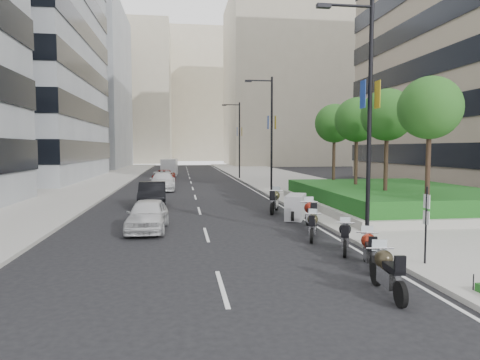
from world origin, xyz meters
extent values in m
plane|color=black|center=(0.00, 0.00, 0.00)|extent=(160.00, 160.00, 0.00)
cube|color=#9E9B93|center=(9.00, 30.00, 0.07)|extent=(10.00, 100.00, 0.15)
cube|color=#9E9B93|center=(-12.00, 30.00, 0.07)|extent=(8.00, 100.00, 0.15)
cube|color=silver|center=(3.70, 30.00, 0.01)|extent=(0.12, 100.00, 0.01)
cube|color=silver|center=(-1.50, 30.00, 0.01)|extent=(0.12, 100.00, 0.01)
cube|color=gray|center=(-24.00, 70.00, 15.00)|extent=(22.00, 26.00, 30.00)
cube|color=#B7AD93|center=(22.00, 80.00, 18.00)|extent=(28.00, 24.00, 36.00)
cube|color=#B7AD93|center=(-18.00, 100.00, 17.00)|extent=(26.00, 24.00, 34.00)
cube|color=#B7AD93|center=(2.00, 120.00, 19.00)|extent=(30.00, 24.00, 38.00)
cube|color=#A2A097|center=(10.00, 10.00, 0.35)|extent=(10.00, 14.00, 0.40)
cube|color=#17511B|center=(10.00, 10.00, 0.95)|extent=(9.40, 13.40, 0.80)
cylinder|color=#332319|center=(8.50, 4.00, 2.55)|extent=(0.22, 0.22, 4.00)
sphere|color=#2C561A|center=(8.50, 4.00, 5.45)|extent=(2.80, 2.80, 2.80)
cylinder|color=#332319|center=(8.50, 8.00, 2.55)|extent=(0.22, 0.22, 4.00)
sphere|color=#2C561A|center=(8.50, 8.00, 5.45)|extent=(2.80, 2.80, 2.80)
cylinder|color=#332319|center=(8.50, 12.00, 2.55)|extent=(0.22, 0.22, 4.00)
sphere|color=#2C561A|center=(8.50, 12.00, 5.45)|extent=(2.80, 2.80, 2.80)
cylinder|color=#332319|center=(8.50, 16.00, 2.55)|extent=(0.22, 0.22, 4.00)
sphere|color=#2C561A|center=(8.50, 16.00, 5.45)|extent=(2.80, 2.80, 2.80)
cylinder|color=black|center=(4.30, 1.00, 4.50)|extent=(0.16, 0.16, 9.00)
cylinder|color=black|center=(3.40, 1.00, 8.70)|extent=(1.80, 0.10, 0.10)
cube|color=black|center=(2.50, 1.00, 8.65)|extent=(0.50, 0.22, 0.14)
cube|color=gold|center=(4.58, 1.00, 5.60)|extent=(0.02, 0.45, 1.00)
cube|color=navy|center=(4.02, 1.00, 5.60)|extent=(0.02, 0.45, 1.00)
cylinder|color=black|center=(4.30, 18.00, 4.50)|extent=(0.16, 0.16, 9.00)
cylinder|color=black|center=(3.40, 18.00, 8.70)|extent=(1.80, 0.10, 0.10)
cube|color=black|center=(2.50, 18.00, 8.65)|extent=(0.50, 0.22, 0.14)
cube|color=gold|center=(4.58, 18.00, 5.60)|extent=(0.02, 0.45, 1.00)
cube|color=navy|center=(4.02, 18.00, 5.60)|extent=(0.02, 0.45, 1.00)
cylinder|color=black|center=(4.30, 36.00, 4.50)|extent=(0.16, 0.16, 9.00)
cylinder|color=black|center=(3.40, 36.00, 8.70)|extent=(1.80, 0.10, 0.10)
cube|color=black|center=(2.50, 36.00, 8.65)|extent=(0.50, 0.22, 0.14)
cube|color=gold|center=(4.58, 36.00, 5.60)|extent=(0.02, 0.45, 1.00)
cube|color=navy|center=(4.02, 36.00, 5.60)|extent=(0.02, 0.45, 1.00)
cylinder|color=black|center=(4.80, -2.00, 1.25)|extent=(0.06, 0.06, 2.50)
cube|color=silver|center=(4.80, -2.00, 2.05)|extent=(0.02, 0.32, 0.42)
cube|color=silver|center=(4.80, -2.00, 1.55)|extent=(0.02, 0.32, 0.42)
cylinder|color=black|center=(2.43, -4.92, 0.31)|extent=(0.18, 0.62, 0.61)
cylinder|color=black|center=(2.58, -3.35, 0.31)|extent=(0.18, 0.62, 0.61)
cube|color=silver|center=(2.50, -4.19, 0.47)|extent=(0.38, 0.86, 0.41)
sphere|color=black|center=(2.53, -3.86, 0.85)|extent=(0.47, 0.47, 0.47)
cube|color=black|center=(2.47, -4.48, 0.79)|extent=(0.35, 0.76, 0.16)
cylinder|color=silver|center=(2.56, -3.60, 1.07)|extent=(0.73, 0.12, 0.05)
cylinder|color=black|center=(2.90, -2.47, 0.29)|extent=(0.28, 0.58, 0.57)
cylinder|color=black|center=(3.34, -1.06, 0.29)|extent=(0.28, 0.58, 0.57)
cube|color=silver|center=(3.11, -1.81, 0.44)|extent=(0.50, 0.83, 0.39)
sphere|color=maroon|center=(3.20, -1.52, 0.80)|extent=(0.44, 0.44, 0.44)
cube|color=black|center=(3.02, -2.08, 0.74)|extent=(0.45, 0.74, 0.15)
cylinder|color=silver|center=(3.27, -1.28, 1.00)|extent=(0.67, 0.25, 0.05)
cylinder|color=black|center=(2.87, -0.44, 0.28)|extent=(0.31, 0.56, 0.56)
cylinder|color=black|center=(3.40, 0.90, 0.28)|extent=(0.31, 0.56, 0.56)
cube|color=silver|center=(3.12, 0.19, 0.43)|extent=(0.53, 0.81, 0.38)
sphere|color=black|center=(3.23, 0.46, 0.77)|extent=(0.43, 0.43, 0.43)
cube|color=black|center=(3.02, -0.06, 0.72)|extent=(0.48, 0.72, 0.14)
cylinder|color=silver|center=(3.32, 0.69, 0.97)|extent=(0.63, 0.29, 0.04)
cylinder|color=black|center=(2.41, 1.79, 0.28)|extent=(0.29, 0.56, 0.55)
cylinder|color=black|center=(2.90, 3.13, 0.28)|extent=(0.29, 0.56, 0.55)
cube|color=silver|center=(2.64, 2.42, 0.43)|extent=(0.51, 0.81, 0.38)
sphere|color=#2B2717|center=(2.74, 2.70, 0.77)|extent=(0.43, 0.43, 0.43)
cube|color=black|center=(2.55, 2.17, 0.72)|extent=(0.46, 0.72, 0.14)
cylinder|color=silver|center=(2.83, 2.92, 0.97)|extent=(0.64, 0.27, 0.04)
cylinder|color=black|center=(3.13, 3.73, 0.33)|extent=(0.22, 0.68, 0.67)
cylinder|color=black|center=(3.37, 5.44, 0.33)|extent=(0.22, 0.68, 0.67)
cube|color=silver|center=(3.24, 4.53, 0.52)|extent=(0.45, 0.95, 0.45)
sphere|color=maroon|center=(3.29, 4.89, 0.93)|extent=(0.52, 0.52, 0.52)
cube|color=black|center=(3.20, 4.21, 0.86)|extent=(0.42, 0.84, 0.17)
cylinder|color=silver|center=(3.34, 5.17, 1.17)|extent=(0.80, 0.17, 0.05)
cylinder|color=black|center=(2.97, 6.57, 0.31)|extent=(0.35, 0.61, 0.62)
cylinder|color=black|center=(3.59, 8.03, 0.31)|extent=(0.35, 0.61, 0.62)
cube|color=gray|center=(3.28, 7.30, 0.65)|extent=(1.59, 2.25, 1.24)
cylinder|color=black|center=(2.39, 8.86, 0.34)|extent=(0.37, 0.68, 0.68)
cylinder|color=black|center=(3.02, 10.51, 0.34)|extent=(0.37, 0.68, 0.68)
cube|color=silver|center=(2.68, 9.63, 0.53)|extent=(0.65, 0.99, 0.46)
sphere|color=#34321D|center=(2.82, 9.97, 0.95)|extent=(0.53, 0.53, 0.53)
cube|color=black|center=(2.57, 9.33, 0.88)|extent=(0.59, 0.88, 0.18)
cylinder|color=silver|center=(2.92, 10.25, 1.19)|extent=(0.78, 0.34, 0.06)
imported|color=silver|center=(-4.01, 5.20, 0.71)|extent=(1.82, 4.21, 1.42)
imported|color=black|center=(-4.32, 13.09, 0.77)|extent=(1.82, 4.76, 1.55)
imported|color=silver|center=(-4.13, 23.78, 0.77)|extent=(2.18, 5.30, 1.54)
imported|color=maroon|center=(-4.35, 32.15, 0.68)|extent=(2.41, 4.96, 1.36)
cube|color=#B5B6B8|center=(-4.10, 45.09, 1.09)|extent=(2.22, 5.27, 2.17)
cube|color=#B5B6B8|center=(-4.10, 43.12, 0.57)|extent=(2.03, 1.34, 1.14)
cylinder|color=black|center=(-4.92, 43.22, 0.36)|extent=(0.26, 0.72, 0.72)
cylinder|color=black|center=(-3.27, 43.22, 0.36)|extent=(0.26, 0.72, 0.72)
cylinder|color=black|center=(-4.92, 46.75, 0.36)|extent=(0.26, 0.72, 0.72)
cylinder|color=black|center=(-3.27, 46.75, 0.36)|extent=(0.26, 0.72, 0.72)
camera|label=1|loc=(-2.53, -13.90, 3.65)|focal=32.00mm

